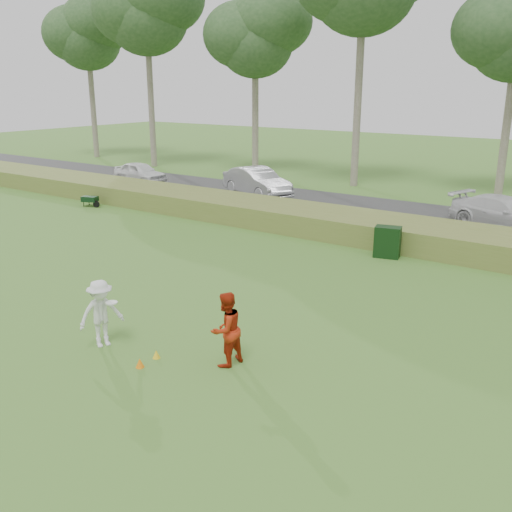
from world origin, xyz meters
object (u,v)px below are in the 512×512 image
Objects in this scene: car_right at (505,213)px; car_left at (140,173)px; player_white at (101,314)px; utility_cabinet at (387,242)px; car_mid at (257,182)px; player_red at (226,329)px; cone_orange at (140,363)px; cone_yellow at (156,354)px.

car_left is at bearing 110.94° from car_right.
player_white reaches higher than car_left.
utility_cabinet is 6.93m from car_right.
car_mid is at bearing 133.45° from utility_cabinet.
player_red is at bearing -125.88° from car_mid.
player_white is at bearing -117.96° from utility_cabinet.
utility_cabinet is (-0.28, 9.74, -0.28)m from player_red.
cone_orange is at bearing -172.59° from car_right.
car_left is (-17.36, 16.87, 0.60)m from cone_orange.
car_mid reaches higher than cone_yellow.
player_red reaches higher than utility_cabinet.
car_right is at bearing 179.78° from player_red.
utility_cabinet is (1.19, 10.94, 0.45)m from cone_orange.
cone_orange is 24.21m from car_left.
cone_orange is 11.01m from utility_cabinet.
car_right is at bearing 77.43° from cone_yellow.
player_red reaches higher than car_left.
player_red is 8.00× the size of cone_orange.
player_red is 1.51× the size of utility_cabinet.
car_right reaches higher than cone_yellow.
player_white is at bearing 169.51° from cone_orange.
player_white is at bearing -65.01° from player_red.
utility_cabinet reaches higher than cone_orange.
utility_cabinet is 12.19m from car_mid.
cone_yellow is 0.17× the size of utility_cabinet.
car_left is 8.33m from car_mid.
car_left reaches higher than utility_cabinet.
cone_yellow is 10.49m from utility_cabinet.
player_white reaches higher than car_right.
car_right is (3.76, 16.85, 0.64)m from cone_yellow.
cone_orange is 0.05× the size of car_mid.
player_white is 1.67m from cone_yellow.
cone_yellow is at bearing -173.01° from car_right.
car_right is (12.80, -0.15, -0.09)m from car_mid.
cone_yellow is 0.04× the size of car_right.
cone_orange is 0.53m from cone_yellow.
car_right is (2.27, 16.18, -0.10)m from player_red.
player_red reaches higher than car_mid.
cone_orange is at bearing -88.34° from cone_yellow.
cone_orange reaches higher than cone_yellow.
player_white is at bearing -131.31° from car_left.
car_left is (-18.54, 5.93, 0.14)m from utility_cabinet.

